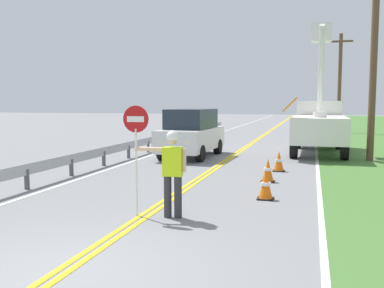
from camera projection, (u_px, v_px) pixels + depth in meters
name	position (u px, v px, depth m)	size (l,w,h in m)	color
ground_plane	(59.00, 274.00, 6.02)	(160.00, 160.00, 0.00)	gray
centerline_yellow_left	(250.00, 143.00, 25.21)	(0.11, 110.00, 0.01)	yellow
centerline_yellow_right	(254.00, 143.00, 25.17)	(0.11, 110.00, 0.01)	yellow
edge_line_right	(316.00, 145.00, 24.22)	(0.12, 110.00, 0.01)	silver
edge_line_left	(193.00, 142.00, 26.15)	(0.12, 110.00, 0.01)	silver
flagger_worker	(172.00, 168.00, 8.89)	(1.08, 0.28, 1.83)	#2D2D33
stop_sign_paddle	(136.00, 136.00, 8.95)	(0.56, 0.04, 2.33)	silver
utility_bucket_truck	(319.00, 123.00, 20.49)	(2.71, 6.82, 5.99)	white
oncoming_suv_nearest	(192.00, 133.00, 18.86)	(2.06, 4.67, 2.10)	silver
utility_pole_near	(374.00, 47.00, 17.25)	(1.80, 0.28, 8.83)	brown
utility_pole_mid	(340.00, 81.00, 33.92)	(1.80, 0.28, 7.74)	brown
traffic_cone_lead	(266.00, 186.00, 10.65)	(0.40, 0.40, 0.70)	orange
traffic_cone_mid	(268.00, 171.00, 12.98)	(0.40, 0.40, 0.70)	orange
traffic_cone_tail	(279.00, 162.00, 14.97)	(0.40, 0.40, 0.70)	orange
guardrail_left_shoulder	(156.00, 139.00, 21.73)	(0.10, 32.00, 0.71)	#9EA0A3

